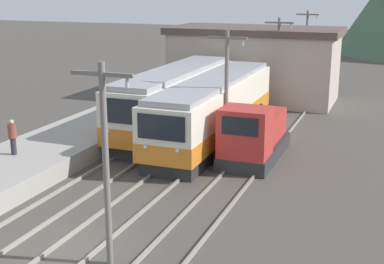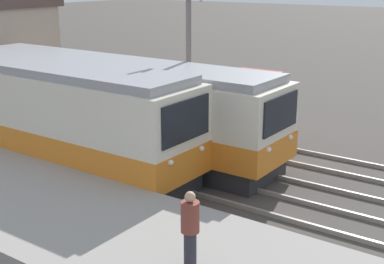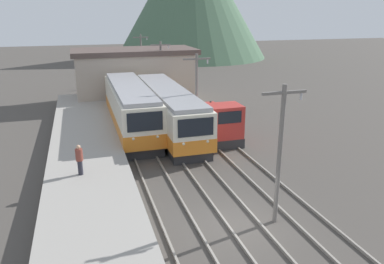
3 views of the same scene
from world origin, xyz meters
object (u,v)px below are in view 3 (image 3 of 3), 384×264
catenary_mast_far (161,70)px  catenary_mast_distant (142,57)px  person_on_platform (79,159)px  catenary_mast_near (280,150)px  commuter_train_left (131,110)px  commuter_train_center (168,112)px  shunting_locomotive (216,123)px  catenary_mast_mid (197,94)px

catenary_mast_far → catenary_mast_distant: 11.87m
catenary_mast_far → person_on_platform: (-8.34, -17.85, -1.69)m
catenary_mast_near → commuter_train_left: bearing=105.5°
commuter_train_center → catenary_mast_far: catenary_mast_far is taller
commuter_train_left → person_on_platform: size_ratio=8.03×
shunting_locomotive → person_on_platform: bearing=-149.0°
catenary_mast_distant → catenary_mast_mid: bearing=-90.0°
commuter_train_left → shunting_locomotive: 6.91m
shunting_locomotive → person_on_platform: (-9.83, -5.91, 0.59)m
person_on_platform → catenary_mast_far: bearing=65.0°
catenary_mast_far → catenary_mast_distant: (0.00, 11.87, 0.00)m
commuter_train_left → catenary_mast_mid: 5.91m
catenary_mast_near → catenary_mast_distant: bearing=90.0°
person_on_platform → commuter_train_left: bearing=67.3°
commuter_train_left → commuter_train_center: bearing=-19.4°
commuter_train_left → catenary_mast_far: (4.31, 8.22, 1.75)m
catenary_mast_mid → catenary_mast_distant: same height
commuter_train_center → catenary_mast_distant: catenary_mast_distant is taller
shunting_locomotive → catenary_mast_far: 12.25m
catenary_mast_mid → commuter_train_center: bearing=119.6°
commuter_train_center → catenary_mast_far: size_ratio=2.30×
commuter_train_center → catenary_mast_far: 9.51m
shunting_locomotive → catenary_mast_distant: 23.97m
catenary_mast_near → person_on_platform: 10.35m
commuter_train_left → catenary_mast_mid: bearing=-40.2°
catenary_mast_near → person_on_platform: (-8.34, 5.88, -1.69)m
catenary_mast_far → catenary_mast_mid: bearing=-90.0°
shunting_locomotive → commuter_train_left: bearing=147.3°
person_on_platform → commuter_train_center: bearing=51.7°
commuter_train_center → catenary_mast_near: size_ratio=2.30×
catenary_mast_near → person_on_platform: size_ratio=3.81×
commuter_train_left → catenary_mast_far: size_ratio=2.11×
catenary_mast_far → catenary_mast_distant: bearing=90.0°
catenary_mast_mid → person_on_platform: catenary_mast_mid is taller
shunting_locomotive → catenary_mast_near: catenary_mast_near is taller
catenary_mast_mid → catenary_mast_far: bearing=90.0°
catenary_mast_distant → catenary_mast_far: bearing=-90.0°
commuter_train_left → catenary_mast_far: 9.45m
commuter_train_left → catenary_mast_near: bearing=-74.5°
catenary_mast_near → catenary_mast_mid: size_ratio=1.00×
person_on_platform → catenary_mast_near: bearing=-35.2°
commuter_train_center → catenary_mast_far: bearing=80.7°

